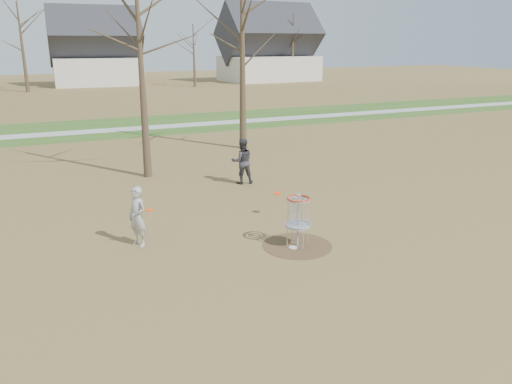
# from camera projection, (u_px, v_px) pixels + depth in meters

# --- Properties ---
(ground) EXTENTS (160.00, 160.00, 0.00)m
(ground) POSITION_uv_depth(u_px,v_px,m) (297.00, 246.00, 12.89)
(ground) COLOR brown
(ground) RESTS_ON ground
(green_band) EXTENTS (160.00, 8.00, 0.01)m
(green_band) POSITION_uv_depth(u_px,v_px,m) (136.00, 126.00, 31.24)
(green_band) COLOR #2D5119
(green_band) RESTS_ON ground
(footpath) EXTENTS (160.00, 1.50, 0.01)m
(footpath) POSITION_uv_depth(u_px,v_px,m) (140.00, 128.00, 30.36)
(footpath) COLOR #9E9E99
(footpath) RESTS_ON green_band
(dirt_circle) EXTENTS (1.80, 1.80, 0.01)m
(dirt_circle) POSITION_uv_depth(u_px,v_px,m) (297.00, 245.00, 12.89)
(dirt_circle) COLOR #47331E
(dirt_circle) RESTS_ON ground
(player_standing) EXTENTS (0.60, 0.68, 1.56)m
(player_standing) POSITION_uv_depth(u_px,v_px,m) (138.00, 217.00, 12.71)
(player_standing) COLOR #AAAAAA
(player_standing) RESTS_ON ground
(player_throwing) EXTENTS (0.91, 0.76, 1.68)m
(player_throwing) POSITION_uv_depth(u_px,v_px,m) (242.00, 161.00, 18.35)
(player_throwing) COLOR #343338
(player_throwing) RESTS_ON ground
(disc_grounded) EXTENTS (0.22, 0.22, 0.02)m
(disc_grounded) POSITION_uv_depth(u_px,v_px,m) (293.00, 247.00, 12.73)
(disc_grounded) COLOR silver
(disc_grounded) RESTS_ON dirt_circle
(discs_in_play) EXTENTS (4.21, 0.99, 0.31)m
(discs_in_play) POSITION_uv_depth(u_px,v_px,m) (222.00, 201.00, 13.77)
(discs_in_play) COLOR #FF430D
(discs_in_play) RESTS_ON ground
(disc_golf_basket) EXTENTS (0.64, 0.64, 1.35)m
(disc_golf_basket) POSITION_uv_depth(u_px,v_px,m) (298.00, 212.00, 12.62)
(disc_golf_basket) COLOR #9EA3AD
(disc_golf_basket) RESTS_ON ground
(bare_trees) EXTENTS (52.62, 44.98, 9.00)m
(bare_trees) POSITION_uv_depth(u_px,v_px,m) (119.00, 38.00, 43.31)
(bare_trees) COLOR #382B1E
(bare_trees) RESTS_ON ground
(houses_row) EXTENTS (56.51, 10.01, 7.26)m
(houses_row) POSITION_uv_depth(u_px,v_px,m) (118.00, 55.00, 59.49)
(houses_row) COLOR silver
(houses_row) RESTS_ON ground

